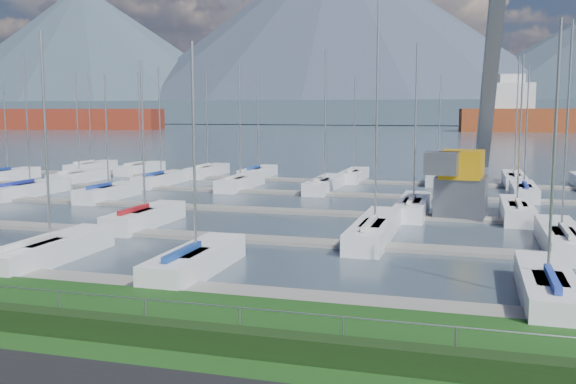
% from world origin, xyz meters
% --- Properties ---
extents(path, '(160.00, 2.00, 0.04)m').
position_xyz_m(path, '(0.00, -3.00, 0.01)').
color(path, black).
rests_on(path, grass).
extents(water, '(800.00, 540.00, 0.20)m').
position_xyz_m(water, '(0.00, 260.00, -0.40)').
color(water, '#3B4A57').
extents(hedge, '(80.00, 0.70, 0.70)m').
position_xyz_m(hedge, '(0.00, -0.40, 0.35)').
color(hedge, black).
rests_on(hedge, grass).
extents(fence, '(80.00, 0.04, 0.04)m').
position_xyz_m(fence, '(0.00, 0.00, 1.20)').
color(fence, gray).
rests_on(fence, grass).
extents(foothill, '(900.00, 80.00, 12.00)m').
position_xyz_m(foothill, '(0.00, 330.00, 6.00)').
color(foothill, '#445663').
rests_on(foothill, water).
extents(mountains, '(1190.00, 360.00, 115.00)m').
position_xyz_m(mountains, '(7.35, 404.62, 46.68)').
color(mountains, '#475867').
rests_on(mountains, water).
extents(docks, '(90.00, 41.60, 0.25)m').
position_xyz_m(docks, '(0.00, 26.00, -0.22)').
color(docks, gray).
rests_on(docks, water).
extents(crane, '(5.08, 13.31, 22.35)m').
position_xyz_m(crane, '(8.12, 28.07, 5.33)').
color(crane, slate).
rests_on(crane, water).
extents(cargo_ship_west, '(101.08, 37.00, 21.50)m').
position_xyz_m(cargo_ship_west, '(-159.68, 194.22, 3.54)').
color(cargo_ship_west, maroon).
rests_on(cargo_ship_west, water).
extents(sailboat_fleet, '(74.81, 49.49, 13.42)m').
position_xyz_m(sailboat_fleet, '(-1.70, 30.02, 5.42)').
color(sailboat_fleet, '#1F379B').
rests_on(sailboat_fleet, water).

